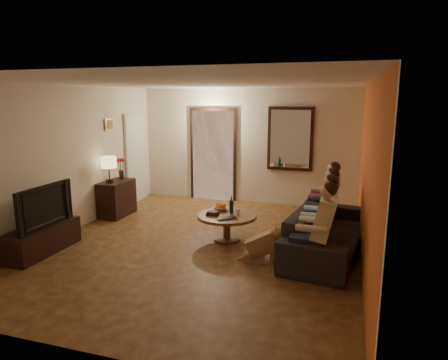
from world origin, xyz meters
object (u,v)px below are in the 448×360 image
(dog, at_px, (261,244))
(laptop, at_px, (228,219))
(person_d, at_px, (326,201))
(bowl, at_px, (221,208))
(dresser, at_px, (117,198))
(table_lamp, at_px, (109,170))
(wine_bottle, at_px, (231,204))
(person_a, at_px, (318,233))
(coffee_table, at_px, (227,227))
(tv, at_px, (39,206))
(tv_stand, at_px, (42,239))
(person_c, at_px, (324,210))
(person_b, at_px, (321,221))
(sofa, at_px, (328,231))

(dog, xyz_separation_m, laptop, (-0.65, 0.45, 0.18))
(person_d, height_order, bowl, person_d)
(dresser, bearing_deg, table_lamp, -90.00)
(wine_bottle, bearing_deg, dresser, 166.22)
(person_a, xyz_separation_m, person_d, (0.00, 1.80, 0.00))
(table_lamp, distance_m, bowl, 2.48)
(coffee_table, xyz_separation_m, bowl, (-0.18, 0.22, 0.26))
(dresser, relative_size, tv, 0.72)
(table_lamp, distance_m, dog, 3.64)
(tv, bearing_deg, wine_bottle, -60.64)
(tv, bearing_deg, coffee_table, -61.86)
(coffee_table, bearing_deg, tv_stand, -151.86)
(person_a, bearing_deg, dog, 163.38)
(person_c, bearing_deg, tv, -158.86)
(person_b, bearing_deg, tv_stand, -166.38)
(person_a, bearing_deg, table_lamp, 160.10)
(dog, height_order, bowl, dog)
(table_lamp, bearing_deg, sofa, -8.08)
(table_lamp, height_order, person_c, table_lamp)
(tv, distance_m, wine_bottle, 3.03)
(coffee_table, distance_m, wine_bottle, 0.40)
(dresser, xyz_separation_m, dog, (3.34, -1.48, -0.08))
(tv, bearing_deg, person_d, -62.02)
(person_a, distance_m, person_d, 1.80)
(tv, xyz_separation_m, coffee_table, (2.59, 1.38, -0.53))
(person_c, bearing_deg, wine_bottle, -175.36)
(table_lamp, height_order, coffee_table, table_lamp)
(wine_bottle, bearing_deg, person_b, -17.44)
(person_d, relative_size, laptop, 3.65)
(dresser, bearing_deg, tv_stand, -90.00)
(person_d, bearing_deg, dog, -117.64)
(person_d, height_order, laptop, person_d)
(table_lamp, bearing_deg, person_d, 4.08)
(tv_stand, xyz_separation_m, tv, (0.00, 0.00, 0.54))
(dresser, distance_m, wine_bottle, 2.73)
(person_a, relative_size, coffee_table, 1.20)
(laptop, bearing_deg, dog, -72.89)
(dresser, bearing_deg, tv, -90.00)
(person_c, height_order, dog, person_c)
(sofa, distance_m, bowl, 1.88)
(tv, relative_size, person_b, 0.94)
(wine_bottle, bearing_deg, coffee_table, -116.57)
(table_lamp, relative_size, person_d, 0.45)
(sofa, height_order, wine_bottle, wine_bottle)
(sofa, relative_size, person_c, 2.01)
(sofa, relative_size, coffee_table, 2.40)
(tv_stand, distance_m, person_a, 4.19)
(person_b, height_order, bowl, person_b)
(sofa, relative_size, person_b, 2.01)
(person_b, bearing_deg, sofa, 71.57)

